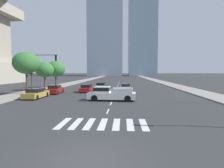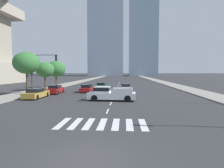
% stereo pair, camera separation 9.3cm
% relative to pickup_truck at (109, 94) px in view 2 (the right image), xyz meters
% --- Properties ---
extents(ground_plane, '(800.00, 800.00, 0.00)m').
position_rel_pickup_truck_xyz_m(ground_plane, '(0.33, -15.25, -0.81)').
color(ground_plane, '#333335').
extents(sidewalk_east, '(4.00, 260.00, 0.15)m').
position_rel_pickup_truck_xyz_m(sidewalk_east, '(14.15, 14.75, -0.74)').
color(sidewalk_east, gray).
rests_on(sidewalk_east, ground).
extents(sidewalk_west, '(4.00, 260.00, 0.15)m').
position_rel_pickup_truck_xyz_m(sidewalk_west, '(-13.50, 14.75, -0.74)').
color(sidewalk_west, gray).
rests_on(sidewalk_west, ground).
extents(crosswalk_near, '(5.85, 2.85, 0.01)m').
position_rel_pickup_truck_xyz_m(crosswalk_near, '(0.33, -10.14, -0.81)').
color(crosswalk_near, silver).
rests_on(crosswalk_near, ground).
extents(lane_divider_center, '(0.14, 50.00, 0.01)m').
position_rel_pickup_truck_xyz_m(lane_divider_center, '(0.33, 17.86, -0.81)').
color(lane_divider_center, silver).
rests_on(lane_divider_center, ground).
extents(pickup_truck, '(5.79, 2.31, 1.67)m').
position_rel_pickup_truck_xyz_m(pickup_truck, '(0.00, 0.00, 0.00)').
color(pickup_truck, silver).
rests_on(pickup_truck, ground).
extents(sedan_gold_0, '(1.83, 4.46, 1.30)m').
position_rel_pickup_truck_xyz_m(sedan_gold_0, '(-9.75, 1.39, -0.21)').
color(sedan_gold_0, '#B28E38').
rests_on(sedan_gold_0, ground).
extents(sedan_green_1, '(2.00, 4.61, 1.18)m').
position_rel_pickup_truck_xyz_m(sedan_green_1, '(-2.92, 16.34, -0.26)').
color(sedan_green_1, '#1E6038').
rests_on(sedan_green_1, ground).
extents(sedan_white_2, '(1.94, 4.50, 1.26)m').
position_rel_pickup_truck_xyz_m(sedan_white_2, '(2.04, 12.00, -0.24)').
color(sedan_white_2, silver).
rests_on(sedan_white_2, ground).
extents(sedan_red_3, '(2.01, 4.46, 1.34)m').
position_rel_pickup_truck_xyz_m(sedan_red_3, '(-9.18, 6.75, -0.19)').
color(sedan_red_3, maroon).
rests_on(sedan_red_3, ground).
extents(sedan_red_4, '(1.85, 4.32, 1.32)m').
position_rel_pickup_truck_xyz_m(sedan_red_4, '(-4.57, 9.16, -0.21)').
color(sedan_red_4, maroon).
rests_on(sedan_red_4, ground).
extents(traffic_signal_far, '(4.40, 0.28, 6.22)m').
position_rel_pickup_truck_xyz_m(traffic_signal_far, '(-10.83, 5.39, 3.57)').
color(traffic_signal_far, '#333335').
rests_on(traffic_signal_far, sidewalk_west).
extents(street_tree_nearest, '(3.82, 3.82, 6.23)m').
position_rel_pickup_truck_xyz_m(street_tree_nearest, '(-12.70, 4.70, 3.93)').
color(street_tree_nearest, '#4C3823').
rests_on(street_tree_nearest, sidewalk_west).
extents(street_tree_second, '(3.29, 3.29, 5.08)m').
position_rel_pickup_truck_xyz_m(street_tree_second, '(-12.70, 11.16, 3.00)').
color(street_tree_second, '#4C3823').
rests_on(street_tree_second, sidewalk_west).
extents(street_tree_third, '(4.00, 4.00, 5.60)m').
position_rel_pickup_truck_xyz_m(street_tree_third, '(-12.70, 16.76, 3.23)').
color(street_tree_third, '#4C3823').
rests_on(street_tree_third, sidewalk_west).
extents(office_tower_center_skyline, '(21.68, 27.54, 77.80)m').
position_rel_pickup_truck_xyz_m(office_tower_center_skyline, '(16.60, 135.52, 37.56)').
color(office_tower_center_skyline, '#7A93A8').
rests_on(office_tower_center_skyline, ground).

